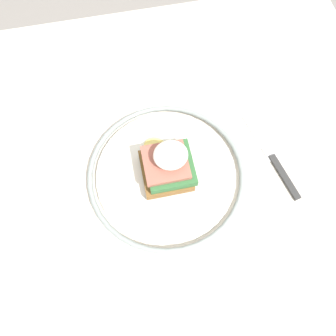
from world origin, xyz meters
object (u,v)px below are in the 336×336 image
Objects in this scene: knife at (275,162)px; fork at (71,189)px; plate at (168,174)px; sandwich at (169,164)px.

fork is at bearing 176.50° from knife.
plate is 1.51× the size of knife.
sandwich is at bearing -1.98° from fork.
plate is 2.43× the size of sandwich.
sandwich is 0.78× the size of fork.
knife is at bearing -3.50° from fork.
fork is 0.80× the size of knife.
plate is 0.18m from fork.
plate reaches higher than knife.
knife is (0.38, -0.02, 0.00)m from fork.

